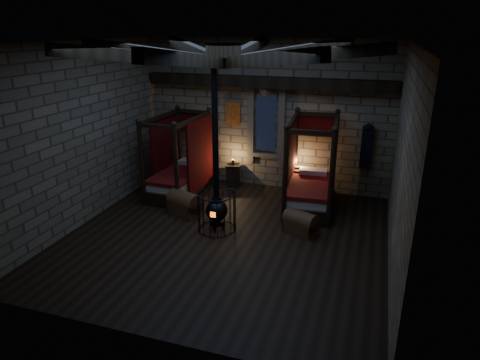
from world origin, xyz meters
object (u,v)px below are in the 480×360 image
(trunk_left, at_px, (185,204))
(trunk_right, at_px, (301,223))
(bed_right, at_px, (311,186))
(stove, at_px, (217,207))
(bed_left, at_px, (180,175))

(trunk_left, xyz_separation_m, trunk_right, (2.97, -0.13, -0.03))
(bed_right, bearing_deg, stove, -136.34)
(trunk_right, bearing_deg, stove, -142.43)
(bed_left, relative_size, trunk_right, 2.59)
(trunk_right, xyz_separation_m, stove, (-1.87, -0.47, 0.34))
(bed_left, distance_m, trunk_right, 3.96)
(bed_right, xyz_separation_m, stove, (-1.83, -2.03, 0.00))
(bed_right, height_order, trunk_right, bed_right)
(trunk_left, bearing_deg, trunk_right, 19.82)
(trunk_right, distance_m, stove, 1.96)
(bed_right, bearing_deg, trunk_left, -158.12)
(bed_left, height_order, trunk_right, bed_left)
(bed_right, relative_size, trunk_right, 2.71)
(bed_left, height_order, trunk_left, bed_left)
(bed_left, bearing_deg, bed_right, 5.14)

